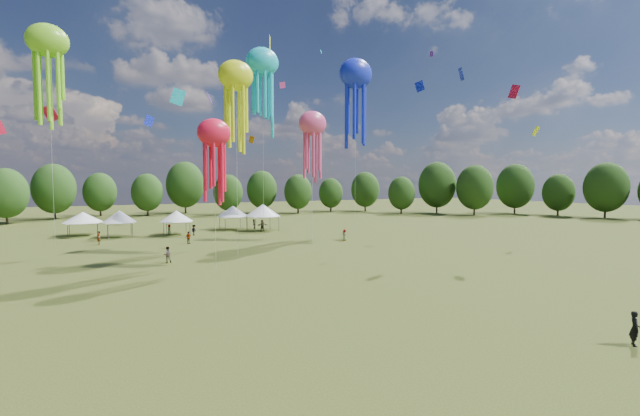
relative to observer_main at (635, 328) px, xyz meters
name	(u,v)px	position (x,y,z in m)	size (l,w,h in m)	color
ground	(470,359)	(-8.26, 2.59, -0.85)	(300.00, 300.00, 0.00)	#384416
observer_main	(635,328)	(0.00, 0.00, 0.00)	(0.62, 0.41, 1.70)	black
spectator_near	(167,255)	(-17.16, 32.69, -0.04)	(0.79, 0.62, 1.63)	gray
spectators_far	(231,229)	(-5.45, 51.87, -0.01)	(30.23, 20.92, 1.88)	gray
festival_tents	(188,214)	(-10.76, 57.45, 2.19)	(31.74, 12.12, 4.40)	#47474C
show_kites	(264,91)	(-2.61, 44.29, 19.56)	(47.37, 25.69, 27.90)	#E6F919
small_kites	(209,25)	(-9.74, 45.44, 27.59)	(79.95, 50.47, 44.16)	#E6F919
treeline	(171,191)	(-12.13, 65.11, 5.69)	(201.57, 95.24, 13.43)	#38281C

